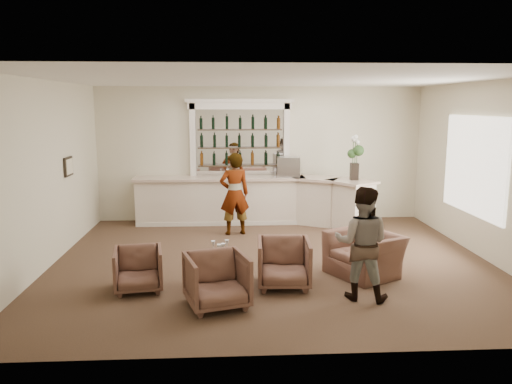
% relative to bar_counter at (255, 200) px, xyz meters
% --- Properties ---
extents(ground, '(8.00, 8.00, 0.00)m').
position_rel_bar_counter_xyz_m(ground, '(0.16, -3.00, -0.57)').
color(ground, brown).
rests_on(ground, ground).
extents(room_shell, '(8.04, 7.02, 3.32)m').
position_rel_bar_counter_xyz_m(room_shell, '(0.33, -2.29, 1.77)').
color(room_shell, beige).
rests_on(room_shell, ground).
extents(bar_counter, '(5.72, 1.80, 1.14)m').
position_rel_bar_counter_xyz_m(bar_counter, '(0.00, 0.00, 0.00)').
color(bar_counter, white).
rests_on(bar_counter, ground).
extents(back_bar_alcove, '(2.64, 0.25, 3.00)m').
position_rel_bar_counter_xyz_m(back_bar_alcove, '(-0.34, 0.41, 1.46)').
color(back_bar_alcove, white).
rests_on(back_bar_alcove, ground).
extents(cocktail_table, '(0.68, 0.68, 0.50)m').
position_rel_bar_counter_xyz_m(cocktail_table, '(-0.76, -4.11, -0.32)').
color(cocktail_table, '#492E20').
rests_on(cocktail_table, ground).
extents(sommelier, '(0.74, 0.57, 1.83)m').
position_rel_bar_counter_xyz_m(sommelier, '(-0.50, -0.97, 0.34)').
color(sommelier, gray).
rests_on(sommelier, ground).
extents(guest, '(0.99, 0.88, 1.69)m').
position_rel_bar_counter_xyz_m(guest, '(1.33, -4.82, 0.27)').
color(guest, gray).
rests_on(guest, ground).
extents(armchair_left, '(0.84, 0.85, 0.68)m').
position_rel_bar_counter_xyz_m(armchair_left, '(-2.04, -4.32, -0.23)').
color(armchair_left, brown).
rests_on(armchair_left, ground).
extents(armchair_center, '(1.04, 1.05, 0.78)m').
position_rel_bar_counter_xyz_m(armchair_center, '(-0.81, -5.03, -0.19)').
color(armchair_center, brown).
rests_on(armchair_center, ground).
extents(armchair_right, '(0.87, 0.89, 0.77)m').
position_rel_bar_counter_xyz_m(armchair_right, '(0.24, -4.27, -0.19)').
color(armchair_right, brown).
rests_on(armchair_right, ground).
extents(armchair_far, '(1.40, 1.45, 0.73)m').
position_rel_bar_counter_xyz_m(armchair_far, '(1.66, -3.81, -0.21)').
color(armchair_far, brown).
rests_on(armchair_far, ground).
extents(espresso_machine, '(0.60, 0.52, 0.48)m').
position_rel_bar_counter_xyz_m(espresso_machine, '(0.83, 0.08, 0.81)').
color(espresso_machine, '#AFAFB4').
rests_on(espresso_machine, bar_counter).
extents(flower_vase, '(0.27, 0.27, 1.03)m').
position_rel_bar_counter_xyz_m(flower_vase, '(2.29, -0.52, 1.15)').
color(flower_vase, black).
rests_on(flower_vase, bar_counter).
extents(wine_glass_bar_left, '(0.07, 0.07, 0.21)m').
position_rel_bar_counter_xyz_m(wine_glass_bar_left, '(-0.65, 0.03, 0.67)').
color(wine_glass_bar_left, white).
rests_on(wine_glass_bar_left, bar_counter).
extents(wine_glass_bar_right, '(0.07, 0.07, 0.21)m').
position_rel_bar_counter_xyz_m(wine_glass_bar_right, '(0.50, 0.03, 0.67)').
color(wine_glass_bar_right, white).
rests_on(wine_glass_bar_right, bar_counter).
extents(wine_glass_tbl_a, '(0.07, 0.07, 0.21)m').
position_rel_bar_counter_xyz_m(wine_glass_tbl_a, '(-0.88, -4.08, 0.03)').
color(wine_glass_tbl_a, white).
rests_on(wine_glass_tbl_a, cocktail_table).
extents(wine_glass_tbl_b, '(0.07, 0.07, 0.21)m').
position_rel_bar_counter_xyz_m(wine_glass_tbl_b, '(-0.66, -4.03, 0.03)').
color(wine_glass_tbl_b, white).
rests_on(wine_glass_tbl_b, cocktail_table).
extents(wine_glass_tbl_c, '(0.07, 0.07, 0.21)m').
position_rel_bar_counter_xyz_m(wine_glass_tbl_c, '(-0.72, -4.24, 0.03)').
color(wine_glass_tbl_c, white).
rests_on(wine_glass_tbl_c, cocktail_table).
extents(napkin_holder, '(0.08, 0.08, 0.12)m').
position_rel_bar_counter_xyz_m(napkin_holder, '(-0.78, -3.97, -0.01)').
color(napkin_holder, silver).
rests_on(napkin_holder, cocktail_table).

